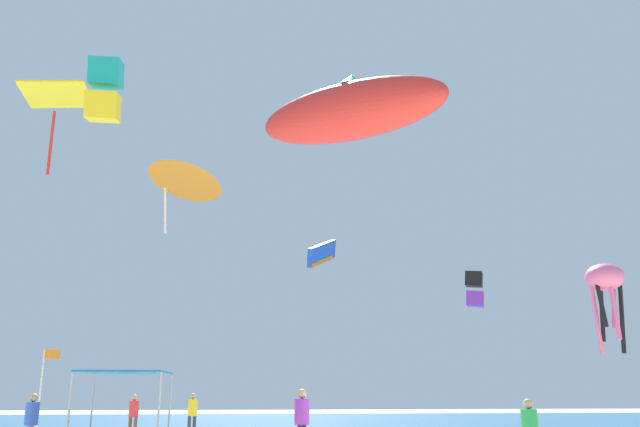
# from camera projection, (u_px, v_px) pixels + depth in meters

# --- Properties ---
(ocean_strip) EXTENTS (110.00, 25.84, 0.03)m
(ocean_strip) POSITION_uv_depth(u_px,v_px,m) (299.00, 420.00, 44.83)
(ocean_strip) COLOR #28608C
(ocean_strip) RESTS_ON ground
(canopy_tent) EXTENTS (2.64, 3.15, 2.46)m
(canopy_tent) POSITION_uv_depth(u_px,v_px,m) (126.00, 376.00, 21.26)
(canopy_tent) COLOR #B2B2B7
(canopy_tent) RESTS_ON ground
(person_near_tent) EXTENTS (0.41, 0.41, 1.72)m
(person_near_tent) POSITION_uv_depth(u_px,v_px,m) (134.00, 412.00, 28.60)
(person_near_tent) COLOR brown
(person_near_tent) RESTS_ON ground
(person_leftmost) EXTENTS (0.42, 0.42, 1.77)m
(person_leftmost) POSITION_uv_depth(u_px,v_px,m) (192.00, 410.00, 29.21)
(person_leftmost) COLOR #33384C
(person_leftmost) RESTS_ON ground
(person_rightmost) EXTENTS (0.42, 0.45, 1.77)m
(person_rightmost) POSITION_uv_depth(u_px,v_px,m) (32.00, 418.00, 20.96)
(person_rightmost) COLOR slate
(person_rightmost) RESTS_ON ground
(person_far_shore) EXTENTS (0.45, 0.50, 1.91)m
(person_far_shore) POSITION_uv_depth(u_px,v_px,m) (302.00, 416.00, 19.96)
(person_far_shore) COLOR black
(person_far_shore) RESTS_ON ground
(banner_flag) EXTENTS (0.61, 0.06, 3.41)m
(banner_flag) POSITION_uv_depth(u_px,v_px,m) (43.00, 385.00, 25.20)
(banner_flag) COLOR silver
(banner_flag) RESTS_ON ground
(kite_box_black) EXTENTS (1.46, 1.43, 2.32)m
(kite_box_black) POSITION_uv_depth(u_px,v_px,m) (475.00, 289.00, 43.63)
(kite_box_black) COLOR black
(kite_parafoil_blue) EXTENTS (2.29, 3.88, 2.61)m
(kite_parafoil_blue) POSITION_uv_depth(u_px,v_px,m) (322.00, 254.00, 44.50)
(kite_parafoil_blue) COLOR blue
(kite_diamond_yellow) EXTENTS (3.06, 3.06, 4.09)m
(kite_diamond_yellow) POSITION_uv_depth(u_px,v_px,m) (56.00, 99.00, 30.95)
(kite_diamond_yellow) COLOR yellow
(kite_delta_orange) EXTENTS (5.89, 5.89, 3.97)m
(kite_delta_orange) POSITION_uv_depth(u_px,v_px,m) (187.00, 176.00, 36.69)
(kite_delta_orange) COLOR orange
(kite_octopus_pink) EXTENTS (2.57, 2.57, 4.40)m
(kite_octopus_pink) POSITION_uv_depth(u_px,v_px,m) (605.00, 282.00, 32.86)
(kite_octopus_pink) COLOR pink
(kite_inflatable_red) EXTENTS (8.33, 6.97, 3.30)m
(kite_inflatable_red) POSITION_uv_depth(u_px,v_px,m) (351.00, 111.00, 26.71)
(kite_inflatable_red) COLOR red
(kite_box_teal) EXTENTS (1.22, 1.42, 2.76)m
(kite_box_teal) POSITION_uv_depth(u_px,v_px,m) (105.00, 90.00, 26.38)
(kite_box_teal) COLOR teal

